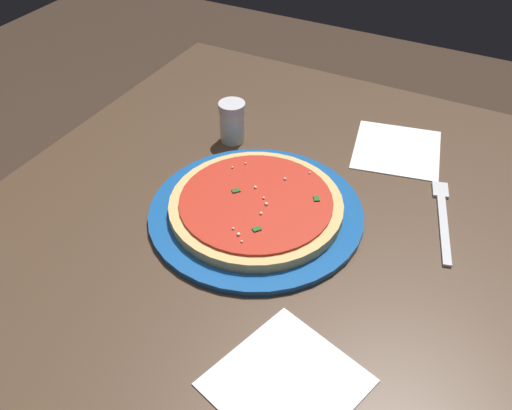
# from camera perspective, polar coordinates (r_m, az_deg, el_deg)

# --- Properties ---
(restaurant_table) EXTENTS (1.03, 0.80, 0.76)m
(restaurant_table) POSITION_cam_1_polar(r_m,az_deg,el_deg) (0.92, -1.32, -8.89)
(restaurant_table) COLOR black
(restaurant_table) RESTS_ON ground_plane
(serving_plate) EXTENTS (0.32, 0.32, 0.01)m
(serving_plate) POSITION_cam_1_polar(r_m,az_deg,el_deg) (0.84, 0.00, -0.78)
(serving_plate) COLOR #195199
(serving_plate) RESTS_ON restaurant_table
(pizza) EXTENTS (0.26, 0.26, 0.02)m
(pizza) POSITION_cam_1_polar(r_m,az_deg,el_deg) (0.83, 0.00, -0.01)
(pizza) COLOR #DBB26B
(pizza) RESTS_ON serving_plate
(napkin_folded_right) EXTENTS (0.19, 0.18, 0.00)m
(napkin_folded_right) POSITION_cam_1_polar(r_m,az_deg,el_deg) (0.65, 3.10, -17.67)
(napkin_folded_right) COLOR white
(napkin_folded_right) RESTS_ON restaurant_table
(napkin_loose_left) EXTENTS (0.18, 0.17, 0.00)m
(napkin_loose_left) POSITION_cam_1_polar(r_m,az_deg,el_deg) (1.00, 14.20, 5.52)
(napkin_loose_left) COLOR white
(napkin_loose_left) RESTS_ON restaurant_table
(fork) EXTENTS (0.18, 0.07, 0.00)m
(fork) POSITION_cam_1_polar(r_m,az_deg,el_deg) (0.88, 18.53, -1.06)
(fork) COLOR silver
(fork) RESTS_ON restaurant_table
(parmesan_shaker) EXTENTS (0.05, 0.05, 0.07)m
(parmesan_shaker) POSITION_cam_1_polar(r_m,az_deg,el_deg) (0.98, -2.44, 8.51)
(parmesan_shaker) COLOR silver
(parmesan_shaker) RESTS_ON restaurant_table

